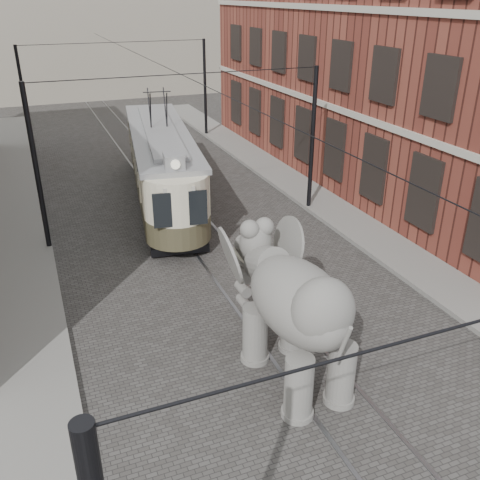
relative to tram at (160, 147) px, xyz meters
name	(u,v)px	position (x,y,z in m)	size (l,w,h in m)	color
ground	(253,299)	(0.37, -9.56, -2.42)	(120.00, 120.00, 0.00)	#42403D
tram_rails	(253,298)	(0.37, -9.56, -2.41)	(1.54, 80.00, 0.02)	slate
sidewalk_right	(412,263)	(6.37, -9.56, -2.34)	(2.00, 60.00, 0.15)	slate
sidewalk_left	(30,344)	(-6.13, -9.56, -2.34)	(2.00, 60.00, 0.15)	slate
brick_building	(393,52)	(11.37, -0.56, 3.58)	(8.00, 26.00, 12.00)	maroon
distant_block	(77,11)	(0.37, 30.44, 4.58)	(28.00, 10.00, 14.00)	gray
catenary	(195,162)	(0.17, -4.56, 0.58)	(11.00, 30.20, 6.00)	black
tram	(160,147)	(0.00, 0.00, 0.00)	(2.52, 12.19, 4.84)	beige
elephant	(298,320)	(-0.16, -13.37, -0.69)	(3.10, 5.63, 3.45)	slate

